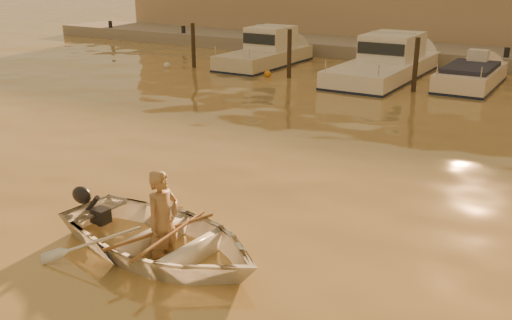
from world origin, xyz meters
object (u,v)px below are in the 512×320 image
Objects in this scene: moored_boat_3 at (471,80)px; waterfront_building at (493,5)px; moored_boat_1 at (265,52)px; dinghy at (160,238)px; person at (163,223)px; moored_boat_2 at (385,62)px.

moored_boat_3 is 0.12× the size of waterfront_building.
moored_boat_3 is (9.37, 0.00, -0.40)m from moored_boat_1.
dinghy is 0.70× the size of moored_boat_3.
moored_boat_3 is at bearing 0.00° from moored_boat_1.
person is at bearing -94.14° from moored_boat_3.
dinghy is 27.99m from waterfront_building.
waterfront_building is (7.99, 11.00, 1.77)m from moored_boat_1.
dinghy is 18.73m from moored_boat_1.
moored_boat_3 is (1.23, 16.92, -0.36)m from person.
moored_boat_1 reaches higher than dinghy.
dinghy is at bearing -94.48° from moored_boat_3.
moored_boat_1 reaches higher than moored_boat_3.
moored_boat_2 is at bearing 12.51° from person.
moored_boat_3 is at bearing -82.82° from waterfront_building.
moored_boat_1 is 13.71m from waterfront_building.
moored_boat_2 is (5.89, 0.00, 0.00)m from moored_boat_1.
waterfront_building reaches higher than moored_boat_2.
waterfront_building is at bearing 5.23° from person.
dinghy is 0.31m from person.
moored_boat_2 is at bearing -100.81° from waterfront_building.
moored_boat_2 reaches higher than person.
person is 17.07m from moored_boat_2.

